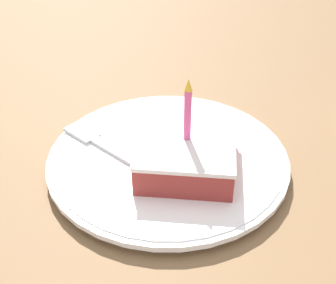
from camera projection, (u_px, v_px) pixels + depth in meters
The scene contains 4 objects.
ground_plane at pixel (163, 183), 0.57m from camera, with size 2.40×2.40×0.04m.
plate at pixel (168, 160), 0.56m from camera, with size 0.29×0.29×0.02m.
cake_slice at pixel (187, 151), 0.53m from camera, with size 0.11×0.12×0.11m.
fork at pixel (110, 148), 0.56m from camera, with size 0.15×0.11×0.00m.
Camera 1 is at (0.05, -0.43, 0.35)m, focal length 50.00 mm.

